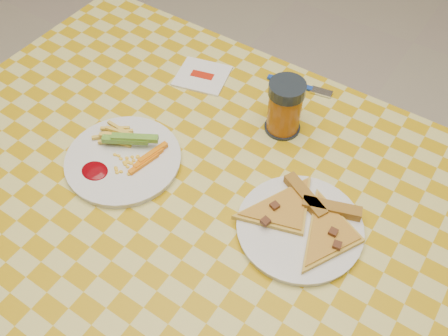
# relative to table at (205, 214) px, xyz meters

# --- Properties ---
(ground) EXTENTS (8.00, 8.00, 0.00)m
(ground) POSITION_rel_table_xyz_m (0.00, 0.00, -0.68)
(ground) COLOR beige
(ground) RESTS_ON ground
(table) EXTENTS (1.28, 0.88, 0.76)m
(table) POSITION_rel_table_xyz_m (0.00, 0.00, 0.00)
(table) COLOR silver
(table) RESTS_ON ground
(plate_left) EXTENTS (0.27, 0.27, 0.01)m
(plate_left) POSITION_rel_table_xyz_m (-0.18, -0.03, 0.08)
(plate_left) COLOR silver
(plate_left) RESTS_ON table
(plate_right) EXTENTS (0.24, 0.24, 0.01)m
(plate_right) POSITION_rel_table_xyz_m (0.19, 0.03, 0.08)
(plate_right) COLOR silver
(plate_right) RESTS_ON table
(fries_veggies) EXTENTS (0.17, 0.16, 0.04)m
(fries_veggies) POSITION_rel_table_xyz_m (-0.19, -0.01, 0.10)
(fries_veggies) COLOR #ECC24B
(fries_veggies) RESTS_ON plate_left
(pizza_slices) EXTENTS (0.30, 0.25, 0.02)m
(pizza_slices) POSITION_rel_table_xyz_m (0.20, 0.05, 0.09)
(pizza_slices) COLOR gold
(pizza_slices) RESTS_ON plate_right
(drink_glass) EXTENTS (0.08, 0.08, 0.13)m
(drink_glass) POSITION_rel_table_xyz_m (0.04, 0.24, 0.14)
(drink_glass) COLOR black
(drink_glass) RESTS_ON table
(napkin) EXTENTS (0.14, 0.14, 0.01)m
(napkin) POSITION_rel_table_xyz_m (-0.20, 0.28, 0.08)
(napkin) COLOR white
(napkin) RESTS_ON table
(fork) EXTENTS (0.16, 0.04, 0.01)m
(fork) POSITION_rel_table_xyz_m (0.01, 0.38, 0.08)
(fork) COLOR navy
(fork) RESTS_ON table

